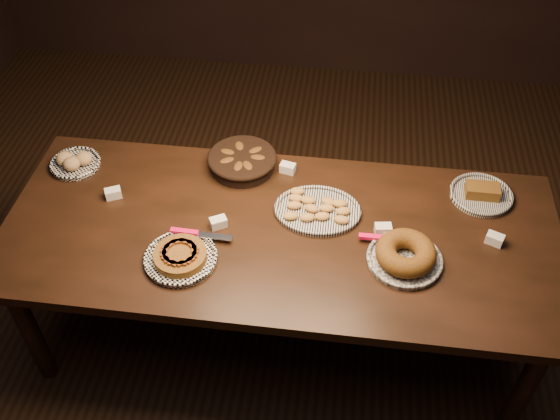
# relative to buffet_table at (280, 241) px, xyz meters

# --- Properties ---
(ground) EXTENTS (5.00, 5.00, 0.00)m
(ground) POSITION_rel_buffet_table_xyz_m (0.00, 0.00, -0.68)
(ground) COLOR black
(ground) RESTS_ON ground
(buffet_table) EXTENTS (2.40, 1.00, 0.75)m
(buffet_table) POSITION_rel_buffet_table_xyz_m (0.00, 0.00, 0.00)
(buffet_table) COLOR black
(buffet_table) RESTS_ON ground
(apple_tart_plate) EXTENTS (0.34, 0.30, 0.06)m
(apple_tart_plate) POSITION_rel_buffet_table_xyz_m (-0.38, -0.22, 0.10)
(apple_tart_plate) COLOR white
(apple_tart_plate) RESTS_ON buffet_table
(madeleine_platter) EXTENTS (0.38, 0.31, 0.04)m
(madeleine_platter) POSITION_rel_buffet_table_xyz_m (0.15, 0.13, 0.09)
(madeleine_platter) COLOR black
(madeleine_platter) RESTS_ON buffet_table
(bundt_cake_plate) EXTENTS (0.35, 0.31, 0.10)m
(bundt_cake_plate) POSITION_rel_buffet_table_xyz_m (0.53, -0.11, 0.11)
(bundt_cake_plate) COLOR black
(bundt_cake_plate) RESTS_ON buffet_table
(croissant_basket) EXTENTS (0.33, 0.33, 0.08)m
(croissant_basket) POSITION_rel_buffet_table_xyz_m (-0.23, 0.38, 0.12)
(croissant_basket) COLOR black
(croissant_basket) RESTS_ON buffet_table
(bread_roll_plate) EXTENTS (0.24, 0.24, 0.08)m
(bread_roll_plate) POSITION_rel_buffet_table_xyz_m (-1.02, 0.29, 0.10)
(bread_roll_plate) COLOR white
(bread_roll_plate) RESTS_ON buffet_table
(loaf_plate) EXTENTS (0.28, 0.28, 0.06)m
(loaf_plate) POSITION_rel_buffet_table_xyz_m (0.87, 0.32, 0.09)
(loaf_plate) COLOR black
(loaf_plate) RESTS_ON buffet_table
(tent_cards) EXTENTS (1.75, 0.46, 0.04)m
(tent_cards) POSITION_rel_buffet_table_xyz_m (0.06, 0.11, 0.10)
(tent_cards) COLOR white
(tent_cards) RESTS_ON buffet_table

